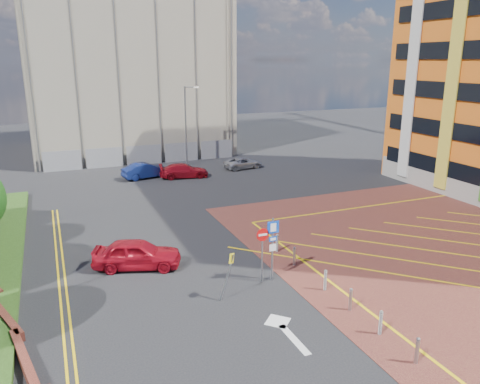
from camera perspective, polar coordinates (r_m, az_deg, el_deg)
ground at (r=22.66m, az=3.88°, el=-11.81°), size 140.00×140.00×0.00m
lamp_back at (r=48.17m, az=-6.55°, el=8.39°), size 1.53×0.16×8.00m
sign_cluster at (r=22.77m, az=3.55°, el=-6.25°), size 1.17×0.12×3.20m
warning_sign at (r=21.17m, az=-1.39°, el=-9.54°), size 0.79×0.43×2.24m
bollard_row at (r=22.22m, az=11.29°, el=-11.33°), size 0.14×11.14×0.90m
construction_building at (r=58.64m, az=-14.15°, el=15.84°), size 21.20×19.20×22.00m
construction_fence at (r=49.89m, az=-10.48°, el=4.57°), size 21.60×0.06×2.00m
car_red_left at (r=25.10m, az=-12.45°, el=-7.37°), size 4.86×3.21×1.54m
car_blue_back at (r=43.85m, az=-11.40°, el=2.60°), size 4.53×2.36×1.42m
car_red_back at (r=43.46m, az=-6.86°, el=2.60°), size 4.68×2.48×1.29m
car_silver_back at (r=46.86m, az=0.37°, el=3.55°), size 4.12×2.30×1.09m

